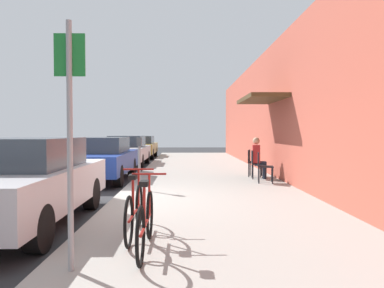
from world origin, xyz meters
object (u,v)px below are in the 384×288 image
at_px(street_sign, 70,126).
at_px(bicycle_1, 135,211).
at_px(parked_car_1, 101,158).
at_px(parking_meter, 139,159).
at_px(parked_car_0, 23,181).
at_px(cafe_chair_0, 263,165).
at_px(parked_car_2, 127,150).
at_px(cafe_chair_2, 253,161).
at_px(bicycle_0, 146,222).
at_px(seated_patron_1, 258,156).
at_px(parked_car_3, 140,146).
at_px(cafe_chair_1, 256,162).

distance_m(street_sign, bicycle_1, 1.79).
distance_m(parked_car_1, street_sign, 8.29).
distance_m(parked_car_1, parking_meter, 3.10).
relative_size(parked_car_0, cafe_chair_0, 5.06).
relative_size(parking_meter, street_sign, 0.51).
relative_size(parked_car_2, cafe_chair_2, 5.06).
relative_size(parked_car_0, parked_car_2, 1.00).
height_order(bicycle_0, cafe_chair_0, bicycle_0).
relative_size(bicycle_1, seated_patron_1, 1.33).
bearing_deg(bicycle_1, parked_car_1, 106.25).
bearing_deg(parking_meter, cafe_chair_2, 39.52).
bearing_deg(parked_car_0, parking_meter, 63.41).
bearing_deg(parked_car_2, cafe_chair_0, -53.94).
relative_size(parked_car_0, parked_car_1, 1.00).
bearing_deg(street_sign, bicycle_0, 41.54).
distance_m(parked_car_3, street_sign, 18.78).
relative_size(parking_meter, seated_patron_1, 1.02).
bearing_deg(cafe_chair_0, seated_patron_1, 86.51).
bearing_deg(parking_meter, parked_car_0, -116.59).
bearing_deg(cafe_chair_2, parked_car_2, 133.32).
distance_m(parking_meter, street_sign, 5.48).
relative_size(parked_car_2, street_sign, 1.69).
xyz_separation_m(parked_car_3, cafe_chair_1, (4.92, -11.05, -0.08)).
distance_m(cafe_chair_0, cafe_chair_1, 0.98).
xyz_separation_m(bicycle_0, cafe_chair_0, (2.71, 6.05, 0.14)).
bearing_deg(cafe_chair_0, cafe_chair_1, 90.04).
bearing_deg(parking_meter, cafe_chair_0, 20.26).
height_order(parked_car_3, bicycle_0, parked_car_3).
relative_size(parked_car_2, cafe_chair_1, 5.06).
bearing_deg(parked_car_2, parked_car_1, -90.00).
bearing_deg(bicycle_1, bicycle_0, -70.95).
distance_m(parking_meter, seated_patron_1, 4.09).
distance_m(parked_car_0, cafe_chair_2, 7.68).
xyz_separation_m(bicycle_0, bicycle_1, (-0.22, 0.64, 0.00)).
height_order(street_sign, bicycle_0, street_sign).
xyz_separation_m(parked_car_0, parked_car_2, (0.00, 11.11, -0.03)).
relative_size(parking_meter, bicycle_1, 0.77).
height_order(parked_car_3, bicycle_1, parked_car_3).
relative_size(cafe_chair_0, cafe_chair_2, 1.00).
distance_m(street_sign, bicycle_0, 1.50).
xyz_separation_m(parked_car_0, bicycle_0, (2.21, -1.70, -0.28)).
bearing_deg(parked_car_0, bicycle_0, -37.59).
xyz_separation_m(parked_car_2, cafe_chair_1, (4.92, -5.79, -0.10)).
distance_m(street_sign, seated_patron_1, 8.44).
relative_size(parked_car_3, parking_meter, 3.33).
distance_m(bicycle_1, cafe_chair_0, 6.15).
distance_m(bicycle_0, seated_patron_1, 7.55).
height_order(parking_meter, street_sign, street_sign).
bearing_deg(parked_car_2, parked_car_0, -90.00).
bearing_deg(cafe_chair_2, parking_meter, -140.48).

